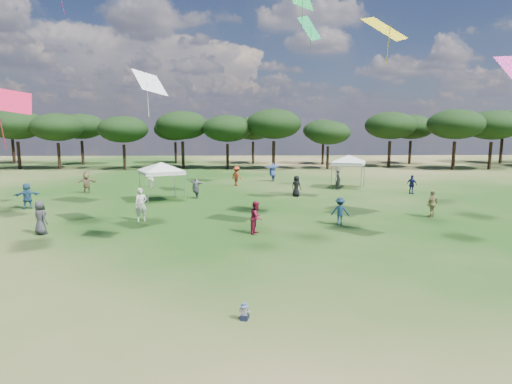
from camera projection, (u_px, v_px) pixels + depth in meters
ground at (264, 349)px, 10.51m from camera, size 140.00×140.00×0.00m
tree_line at (266, 126)px, 56.58m from camera, size 108.78×17.63×7.77m
tent_left at (161, 164)px, 30.83m from camera, size 5.21×5.21×3.15m
tent_right at (349, 156)px, 37.33m from camera, size 5.08×5.08×3.23m
toddler at (244, 312)px, 12.05m from camera, size 0.35×0.38×0.49m
festival_crowd at (216, 186)px, 32.75m from camera, size 29.12×22.46×1.92m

